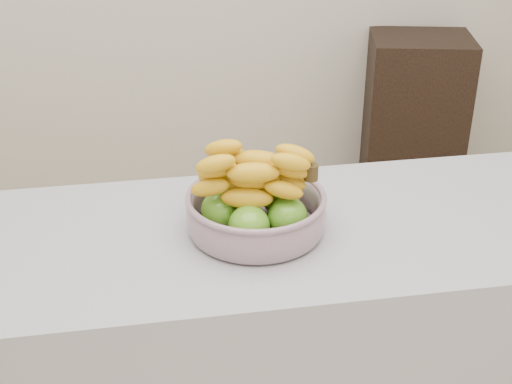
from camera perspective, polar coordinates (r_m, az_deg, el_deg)
counter at (r=1.92m, az=0.40°, el=-14.57°), size 2.00×0.60×0.90m
cabinet at (r=3.58m, az=12.51°, el=5.57°), size 0.53×0.46×0.83m
fruit_bowl at (r=1.61m, az=-0.02°, el=-1.10°), size 0.32×0.32×0.20m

